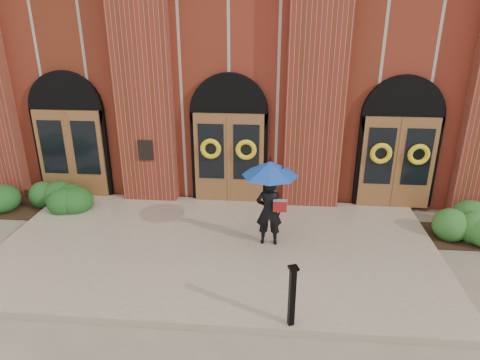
# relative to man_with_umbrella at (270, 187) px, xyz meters

# --- Properties ---
(ground) EXTENTS (90.00, 90.00, 0.00)m
(ground) POSITION_rel_man_with_umbrella_xyz_m (-1.18, -0.39, -1.55)
(ground) COLOR gray
(ground) RESTS_ON ground
(landing) EXTENTS (10.00, 5.30, 0.15)m
(landing) POSITION_rel_man_with_umbrella_xyz_m (-1.18, -0.24, -1.48)
(landing) COLOR tan
(landing) RESTS_ON ground
(church_building) EXTENTS (16.20, 12.53, 7.00)m
(church_building) POSITION_rel_man_with_umbrella_xyz_m (-1.18, 8.39, 1.95)
(church_building) COLOR maroon
(church_building) RESTS_ON ground
(man_with_umbrella) EXTENTS (1.29, 1.29, 2.00)m
(man_with_umbrella) POSITION_rel_man_with_umbrella_xyz_m (0.00, 0.00, 0.00)
(man_with_umbrella) COLOR black
(man_with_umbrella) RESTS_ON landing
(metal_post) EXTENTS (0.20, 0.20, 1.15)m
(metal_post) POSITION_rel_man_with_umbrella_xyz_m (0.46, -2.74, -0.80)
(metal_post) COLOR black
(metal_post) RESTS_ON landing
(hedge_wall_left) EXTENTS (2.76, 1.10, 0.71)m
(hedge_wall_left) POSITION_rel_man_with_umbrella_xyz_m (-6.61, 1.48, -1.20)
(hedge_wall_left) COLOR #1A4617
(hedge_wall_left) RESTS_ON ground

